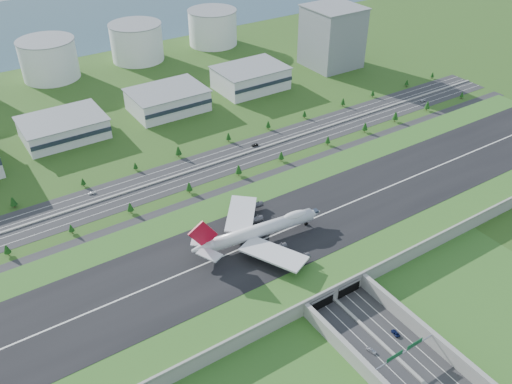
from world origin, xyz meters
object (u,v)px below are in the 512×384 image
boeing_747 (259,230)px  car_0 (371,350)px  office_tower (332,37)px  car_7 (92,193)px  car_2 (396,333)px  car_5 (255,145)px  car_6 (423,100)px

boeing_747 → car_0: size_ratio=16.22×
office_tower → boeing_747: (-211.01, -194.22, -12.67)m
car_7 → car_2: bearing=33.9°
car_5 → car_7: car_5 is taller
boeing_747 → car_0: bearing=-81.0°
car_5 → car_2: bearing=-5.6°
office_tower → boeing_747: size_ratio=0.70×
car_7 → car_5: bearing=98.9°
office_tower → car_2: 337.29m
car_2 → car_6: car_6 is taller
car_0 → car_2: 16.28m
car_6 → car_7: bearing=102.3°
car_2 → boeing_747: bearing=-69.3°
office_tower → car_5: office_tower is taller
office_tower → car_0: (-206.92, -278.24, -26.56)m
boeing_747 → car_6: boeing_747 is taller
car_0 → car_7: size_ratio=1.06×
office_tower → boeing_747: office_tower is taller
office_tower → boeing_747: 287.07m
office_tower → car_7: (-269.00, -89.49, -26.72)m
car_2 → car_5: car_5 is taller
car_0 → car_6: car_0 is taller
car_0 → boeing_747: bearing=79.8°
office_tower → car_2: office_tower is taller
boeing_747 → car_2: size_ratio=16.31×
boeing_747 → car_2: (20.32, -82.70, -14.05)m
office_tower → car_7: size_ratio=12.04×
car_2 → car_7: bearing=-60.4°
car_2 → car_7: car_2 is taller
office_tower → boeing_747: bearing=-137.4°
car_0 → car_6: (219.13, 170.25, -0.12)m
car_2 → car_7: 203.13m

